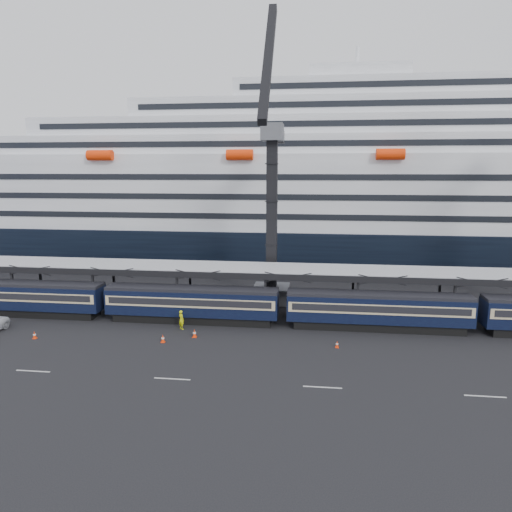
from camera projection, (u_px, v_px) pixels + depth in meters
The scene contains 10 objects.
ground at pixel (493, 374), 37.55m from camera, with size 260.00×260.00×0.00m, color black.
train at pixel (411, 310), 47.44m from camera, with size 133.05×3.00×4.05m.
canopy at pixel (448, 274), 50.23m from camera, with size 130.00×6.25×5.53m.
cruise_ship at pixel (392, 194), 80.24m from camera, with size 214.09×28.84×34.00m.
crane_dark_near at pixel (272, 208), 55.82m from camera, with size 4.50×17.75×35.08m.
worker at pixel (181, 320), 48.04m from camera, with size 0.75×0.49×2.06m, color #D6DF0B.
traffic_cone_a at pixel (35, 335), 45.45m from camera, with size 0.38×0.38×0.77m.
traffic_cone_b at pixel (163, 338), 44.44m from camera, with size 0.41×0.41×0.81m.
traffic_cone_c at pixel (194, 333), 45.80m from camera, with size 0.43×0.43×0.86m.
traffic_cone_d at pixel (337, 344), 43.14m from camera, with size 0.34×0.34×0.69m.
Camera 1 is at (-15.17, -37.17, 16.57)m, focal length 32.00 mm.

